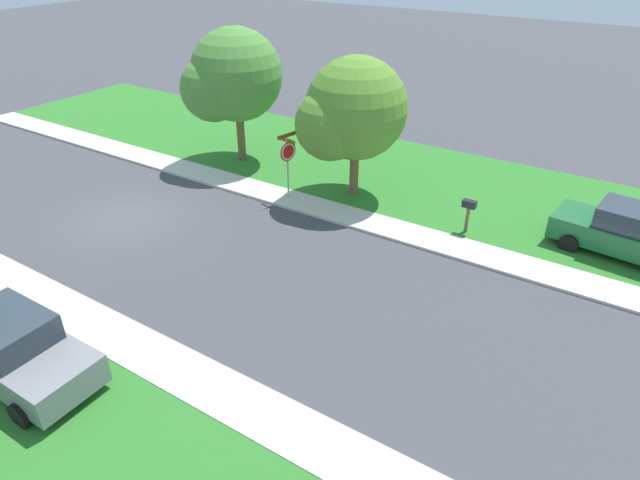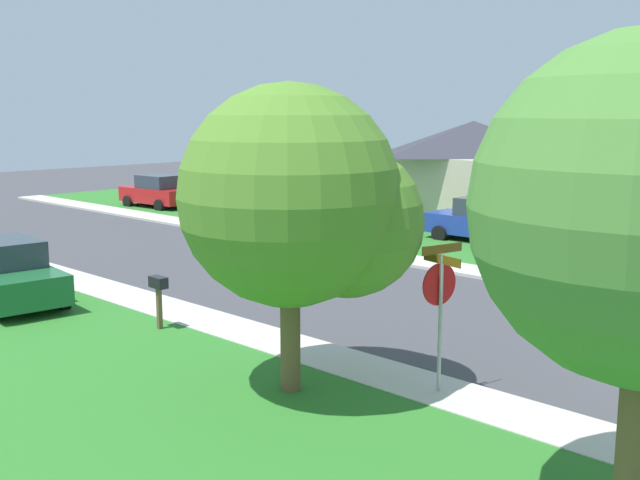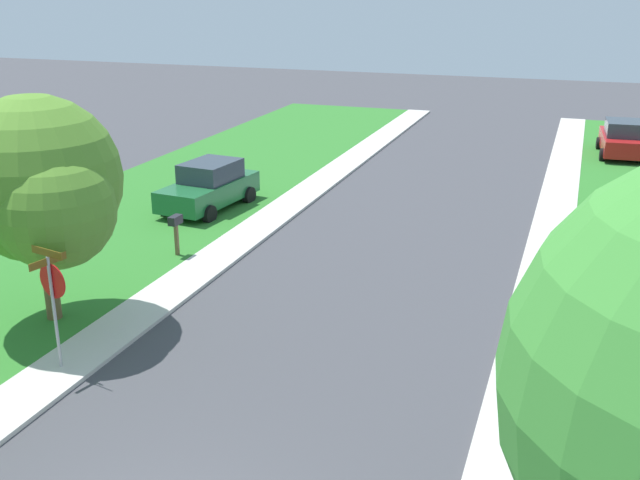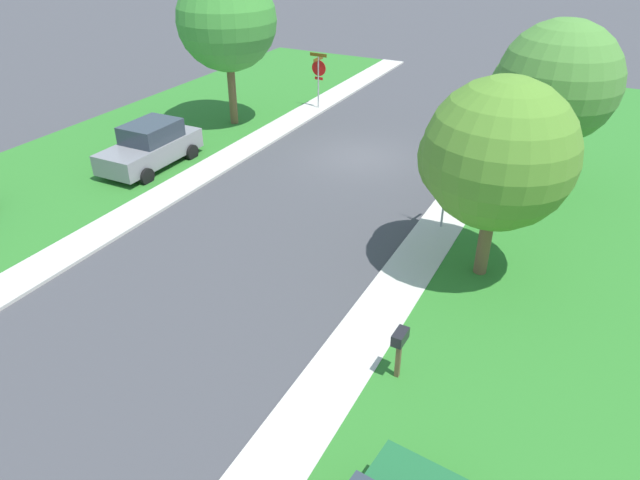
{
  "view_description": "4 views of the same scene",
  "coord_description": "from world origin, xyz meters",
  "px_view_note": "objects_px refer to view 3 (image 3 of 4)",
  "views": [
    {
      "loc": [
        11.28,
        16.11,
        9.62
      ],
      "look_at": [
        -0.65,
        8.46,
        1.4
      ],
      "focal_mm": 30.61,
      "sensor_mm": 36.0,
      "label": 1
    },
    {
      "loc": [
        -15.47,
        -2.93,
        5.04
      ],
      "look_at": [
        -0.11,
        11.65,
        1.4
      ],
      "focal_mm": 42.01,
      "sensor_mm": 36.0,
      "label": 2
    },
    {
      "loc": [
        5.25,
        -7.26,
        7.91
      ],
      "look_at": [
        -1.0,
        10.42,
        1.4
      ],
      "focal_mm": 41.9,
      "sensor_mm": 36.0,
      "label": 3
    },
    {
      "loc": [
        -8.69,
        20.36,
        9.04
      ],
      "look_at": [
        -2.72,
        8.83,
        1.4
      ],
      "focal_mm": 32.24,
      "sensor_mm": 36.0,
      "label": 4
    }
  ],
  "objects_px": {
    "stop_sign_far_corner": "(53,289)",
    "car_red_far_down_street": "(622,139)",
    "mailbox": "(176,225)",
    "tree_across_right": "(42,186)",
    "car_green_driveway_right": "(209,186)"
  },
  "relations": [
    {
      "from": "mailbox",
      "to": "car_green_driveway_right",
      "type": "bearing_deg",
      "value": 106.16
    },
    {
      "from": "stop_sign_far_corner",
      "to": "car_red_far_down_street",
      "type": "xyz_separation_m",
      "value": [
        11.85,
        25.95,
        -1.01
      ]
    },
    {
      "from": "car_green_driveway_right",
      "to": "tree_across_right",
      "type": "distance_m",
      "value": 10.31
    },
    {
      "from": "car_green_driveway_right",
      "to": "car_red_far_down_street",
      "type": "height_order",
      "value": "same"
    },
    {
      "from": "tree_across_right",
      "to": "car_green_driveway_right",
      "type": "bearing_deg",
      "value": 95.87
    },
    {
      "from": "car_red_far_down_street",
      "to": "tree_across_right",
      "type": "height_order",
      "value": "tree_across_right"
    },
    {
      "from": "stop_sign_far_corner",
      "to": "tree_across_right",
      "type": "bearing_deg",
      "value": 129.65
    },
    {
      "from": "stop_sign_far_corner",
      "to": "car_red_far_down_street",
      "type": "height_order",
      "value": "stop_sign_far_corner"
    },
    {
      "from": "stop_sign_far_corner",
      "to": "tree_across_right",
      "type": "xyz_separation_m",
      "value": [
        -1.52,
        1.84,
        1.59
      ]
    },
    {
      "from": "tree_across_right",
      "to": "mailbox",
      "type": "bearing_deg",
      "value": 85.78
    },
    {
      "from": "car_green_driveway_right",
      "to": "mailbox",
      "type": "relative_size",
      "value": 3.41
    },
    {
      "from": "stop_sign_far_corner",
      "to": "car_green_driveway_right",
      "type": "height_order",
      "value": "stop_sign_far_corner"
    },
    {
      "from": "stop_sign_far_corner",
      "to": "mailbox",
      "type": "bearing_deg",
      "value": 99.37
    },
    {
      "from": "stop_sign_far_corner",
      "to": "tree_across_right",
      "type": "height_order",
      "value": "tree_across_right"
    },
    {
      "from": "stop_sign_far_corner",
      "to": "car_green_driveway_right",
      "type": "distance_m",
      "value": 12.07
    }
  ]
}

